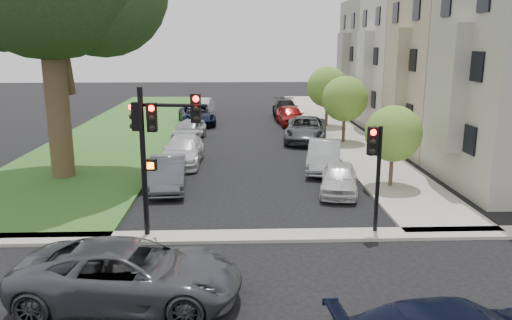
{
  "coord_description": "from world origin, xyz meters",
  "views": [
    {
      "loc": [
        -0.73,
        -13.8,
        6.45
      ],
      "look_at": [
        0.0,
        5.0,
        2.0
      ],
      "focal_mm": 35.0,
      "sensor_mm": 36.0,
      "label": 1
    }
  ],
  "objects_px": {
    "car_parked_2": "(306,129)",
    "small_tree_b": "(345,99)",
    "car_cross_near": "(129,273)",
    "car_parked_6": "(183,151)",
    "small_tree_c": "(327,87)",
    "car_parked_5": "(168,173)",
    "car_parked_7": "(189,130)",
    "car_parked_3": "(290,115)",
    "traffic_signal_main": "(155,136)",
    "small_tree_a": "(393,134)",
    "car_parked_4": "(285,109)",
    "car_parked_8": "(197,115)",
    "car_parked_1": "(324,156)",
    "car_parked_9": "(201,107)",
    "traffic_signal_secondary": "(375,160)",
    "car_parked_0": "(339,178)"
  },
  "relations": [
    {
      "from": "traffic_signal_main",
      "to": "car_parked_9",
      "type": "bearing_deg",
      "value": 91.05
    },
    {
      "from": "car_parked_2",
      "to": "small_tree_a",
      "type": "bearing_deg",
      "value": -68.16
    },
    {
      "from": "small_tree_a",
      "to": "traffic_signal_main",
      "type": "bearing_deg",
      "value": -150.38
    },
    {
      "from": "traffic_signal_main",
      "to": "small_tree_c",
      "type": "bearing_deg",
      "value": 66.46
    },
    {
      "from": "traffic_signal_secondary",
      "to": "small_tree_b",
      "type": "bearing_deg",
      "value": 81.59
    },
    {
      "from": "small_tree_c",
      "to": "car_parked_3",
      "type": "relative_size",
      "value": 1.01
    },
    {
      "from": "small_tree_b",
      "to": "car_parked_7",
      "type": "bearing_deg",
      "value": 171.14
    },
    {
      "from": "traffic_signal_secondary",
      "to": "car_parked_3",
      "type": "distance_m",
      "value": 23.25
    },
    {
      "from": "small_tree_c",
      "to": "car_parked_9",
      "type": "relative_size",
      "value": 0.99
    },
    {
      "from": "car_cross_near",
      "to": "car_parked_4",
      "type": "xyz_separation_m",
      "value": [
        7.01,
        31.86,
        -0.02
      ]
    },
    {
      "from": "traffic_signal_secondary",
      "to": "car_parked_2",
      "type": "relative_size",
      "value": 0.65
    },
    {
      "from": "traffic_signal_main",
      "to": "car_parked_5",
      "type": "relative_size",
      "value": 1.15
    },
    {
      "from": "car_parked_9",
      "to": "car_parked_5",
      "type": "bearing_deg",
      "value": -83.98
    },
    {
      "from": "traffic_signal_main",
      "to": "car_parked_2",
      "type": "height_order",
      "value": "traffic_signal_main"
    },
    {
      "from": "car_parked_1",
      "to": "car_parked_6",
      "type": "relative_size",
      "value": 0.92
    },
    {
      "from": "traffic_signal_main",
      "to": "traffic_signal_secondary",
      "type": "bearing_deg",
      "value": -0.32
    },
    {
      "from": "car_parked_1",
      "to": "car_parked_2",
      "type": "height_order",
      "value": "car_parked_2"
    },
    {
      "from": "small_tree_a",
      "to": "small_tree_c",
      "type": "relative_size",
      "value": 0.8
    },
    {
      "from": "small_tree_a",
      "to": "car_parked_4",
      "type": "xyz_separation_m",
      "value": [
        -2.66,
        22.02,
        -1.74
      ]
    },
    {
      "from": "car_parked_2",
      "to": "car_parked_8",
      "type": "bearing_deg",
      "value": 147.23
    },
    {
      "from": "car_parked_6",
      "to": "small_tree_c",
      "type": "bearing_deg",
      "value": 51.34
    },
    {
      "from": "small_tree_b",
      "to": "car_parked_9",
      "type": "xyz_separation_m",
      "value": [
        -10.13,
        13.08,
        -2.13
      ]
    },
    {
      "from": "small_tree_c",
      "to": "car_cross_near",
      "type": "xyz_separation_m",
      "value": [
        -9.67,
        -26.41,
        -2.33
      ]
    },
    {
      "from": "car_parked_2",
      "to": "car_parked_7",
      "type": "distance_m",
      "value": 7.86
    },
    {
      "from": "car_parked_5",
      "to": "small_tree_c",
      "type": "bearing_deg",
      "value": 53.87
    },
    {
      "from": "car_parked_6",
      "to": "car_parked_8",
      "type": "bearing_deg",
      "value": 92.99
    },
    {
      "from": "small_tree_a",
      "to": "car_parked_4",
      "type": "height_order",
      "value": "small_tree_a"
    },
    {
      "from": "car_parked_1",
      "to": "car_parked_3",
      "type": "height_order",
      "value": "car_parked_3"
    },
    {
      "from": "car_cross_near",
      "to": "car_parked_6",
      "type": "relative_size",
      "value": 1.12
    },
    {
      "from": "traffic_signal_secondary",
      "to": "small_tree_c",
      "type": "bearing_deg",
      "value": 83.98
    },
    {
      "from": "small_tree_c",
      "to": "car_cross_near",
      "type": "bearing_deg",
      "value": -110.11
    },
    {
      "from": "small_tree_a",
      "to": "small_tree_c",
      "type": "distance_m",
      "value": 16.59
    },
    {
      "from": "car_parked_1",
      "to": "car_parked_6",
      "type": "height_order",
      "value": "car_parked_1"
    },
    {
      "from": "car_parked_3",
      "to": "car_parked_5",
      "type": "height_order",
      "value": "car_parked_3"
    },
    {
      "from": "car_cross_near",
      "to": "car_parked_2",
      "type": "relative_size",
      "value": 0.98
    },
    {
      "from": "car_parked_0",
      "to": "small_tree_b",
      "type": "bearing_deg",
      "value": 89.06
    },
    {
      "from": "car_parked_7",
      "to": "car_parked_8",
      "type": "distance_m",
      "value": 6.56
    },
    {
      "from": "car_parked_7",
      "to": "car_parked_9",
      "type": "distance_m",
      "value": 11.49
    },
    {
      "from": "car_parked_3",
      "to": "car_parked_9",
      "type": "height_order",
      "value": "car_parked_3"
    },
    {
      "from": "car_parked_5",
      "to": "car_parked_7",
      "type": "xyz_separation_m",
      "value": [
        -0.1,
        11.58,
        -0.02
      ]
    },
    {
      "from": "car_parked_2",
      "to": "small_tree_b",
      "type": "bearing_deg",
      "value": -11.13
    },
    {
      "from": "car_parked_2",
      "to": "car_cross_near",
      "type": "bearing_deg",
      "value": -99.25
    },
    {
      "from": "traffic_signal_secondary",
      "to": "car_cross_near",
      "type": "bearing_deg",
      "value": -149.44
    },
    {
      "from": "small_tree_b",
      "to": "car_parked_1",
      "type": "xyz_separation_m",
      "value": [
        -2.45,
        -6.93,
        -2.15
      ]
    },
    {
      "from": "traffic_signal_secondary",
      "to": "car_parked_7",
      "type": "xyz_separation_m",
      "value": [
        -7.83,
        17.32,
        -1.92
      ]
    },
    {
      "from": "car_parked_2",
      "to": "car_parked_5",
      "type": "bearing_deg",
      "value": -115.29
    },
    {
      "from": "car_parked_2",
      "to": "car_parked_7",
      "type": "bearing_deg",
      "value": -174.94
    },
    {
      "from": "traffic_signal_main",
      "to": "car_cross_near",
      "type": "distance_m",
      "value": 5.15
    },
    {
      "from": "car_parked_6",
      "to": "car_parked_9",
      "type": "xyz_separation_m",
      "value": [
        -0.27,
        18.31,
        0.04
      ]
    },
    {
      "from": "car_cross_near",
      "to": "car_parked_1",
      "type": "height_order",
      "value": "car_cross_near"
    }
  ]
}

